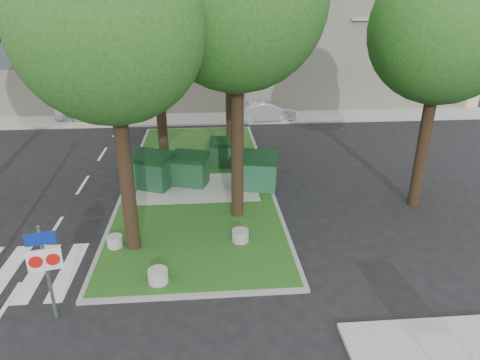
{
  "coord_description": "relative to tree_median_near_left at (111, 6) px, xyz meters",
  "views": [
    {
      "loc": [
        0.92,
        -9.57,
        7.49
      ],
      "look_at": [
        1.99,
        3.28,
        2.0
      ],
      "focal_mm": 32.0,
      "sensor_mm": 36.0,
      "label": 1
    }
  ],
  "objects": [
    {
      "name": "ground",
      "position": [
        1.41,
        -2.56,
        -7.32
      ],
      "size": [
        120.0,
        120.0,
        0.0
      ],
      "primitive_type": "plane",
      "color": "black",
      "rests_on": "ground"
    },
    {
      "name": "median_island",
      "position": [
        1.91,
        5.44,
        -7.26
      ],
      "size": [
        6.0,
        16.0,
        0.12
      ],
      "primitive_type": "cube",
      "color": "#194012",
      "rests_on": "ground"
    },
    {
      "name": "median_kerb",
      "position": [
        1.91,
        5.44,
        -7.27
      ],
      "size": [
        6.3,
        16.3,
        0.1
      ],
      "primitive_type": "cube",
      "color": "gray",
      "rests_on": "ground"
    },
    {
      "name": "building_sidewalk",
      "position": [
        1.41,
        15.94,
        -7.26
      ],
      "size": [
        42.0,
        3.0,
        0.12
      ],
      "primitive_type": "cube",
      "color": "#999993",
      "rests_on": "ground"
    },
    {
      "name": "zebra_crossing",
      "position": [
        -2.34,
        -1.06,
        -7.31
      ],
      "size": [
        5.0,
        3.0,
        0.01
      ],
      "primitive_type": "cube",
      "color": "silver",
      "rests_on": "ground"
    },
    {
      "name": "tree_median_near_left",
      "position": [
        0.0,
        0.0,
        0.0
      ],
      "size": [
        5.2,
        5.2,
        10.53
      ],
      "color": "black",
      "rests_on": "ground"
    },
    {
      "name": "tree_median_mid",
      "position": [
        0.5,
        6.5,
        -0.34
      ],
      "size": [
        4.8,
        4.8,
        9.99
      ],
      "color": "black",
      "rests_on": "ground"
    },
    {
      "name": "tree_street_right",
      "position": [
        10.5,
        2.5,
        -0.33
      ],
      "size": [
        5.0,
        5.0,
        10.06
      ],
      "color": "black",
      "rests_on": "ground"
    },
    {
      "name": "dumpster_a",
      "position": [
        -0.01,
        4.71,
        -6.46
      ],
      "size": [
        1.98,
        1.72,
        1.54
      ],
      "rotation": [
        0.0,
        0.0,
        -0.41
      ],
      "color": "#0E341B",
      "rests_on": "median_island"
    },
    {
      "name": "dumpster_b",
      "position": [
        1.59,
        4.87,
        -6.52
      ],
      "size": [
        1.76,
        1.47,
        1.4
      ],
      "rotation": [
        0.0,
        0.0,
        -0.31
      ],
      "color": "#10371A",
      "rests_on": "median_island"
    },
    {
      "name": "dumpster_c",
      "position": [
        3.19,
        7.0,
        -6.56
      ],
      "size": [
        1.48,
        1.09,
        1.32
      ],
      "rotation": [
        0.0,
        0.0,
        -0.07
      ],
      "color": "black",
      "rests_on": "median_island"
    },
    {
      "name": "dumpster_d",
      "position": [
        4.41,
        4.25,
        -6.46
      ],
      "size": [
        1.87,
        1.49,
        1.54
      ],
      "rotation": [
        0.0,
        0.0,
        -0.22
      ],
      "color": "#16482D",
      "rests_on": "median_island"
    },
    {
      "name": "bollard_left",
      "position": [
        -0.69,
        0.01,
        -7.02
      ],
      "size": [
        0.51,
        0.51,
        0.36
      ],
      "primitive_type": "cylinder",
      "color": "#A09F9B",
      "rests_on": "median_island"
    },
    {
      "name": "bollard_right",
      "position": [
        3.35,
        0.02,
        -7.0
      ],
      "size": [
        0.55,
        0.55,
        0.39
      ],
      "primitive_type": "cylinder",
      "color": "gray",
      "rests_on": "median_island"
    },
    {
      "name": "bollard_mid",
      "position": [
        0.87,
        -2.01,
        -7.0
      ],
      "size": [
        0.56,
        0.56,
        0.4
      ],
      "primitive_type": "cylinder",
      "color": "#A3A29E",
      "rests_on": "median_island"
    },
    {
      "name": "litter_bin",
      "position": [
        4.61,
        6.93,
        -6.85
      ],
      "size": [
        0.39,
        0.39,
        0.68
      ],
      "primitive_type": "cylinder",
      "color": "yellow",
      "rests_on": "median_island"
    },
    {
      "name": "traffic_sign_pole",
      "position": [
        -1.6,
        -3.13,
        -5.62
      ],
      "size": [
        0.78,
        0.22,
        2.65
      ],
      "rotation": [
        0.0,
        0.0,
        0.22
      ],
      "color": "slate",
      "rests_on": "ground"
    },
    {
      "name": "car_white",
      "position": [
        -5.2,
        16.19,
        -6.58
      ],
      "size": [
        4.54,
        2.29,
        1.48
      ],
      "primitive_type": "imported",
      "rotation": [
        0.0,
        0.0,
        1.44
      ],
      "color": "silver",
      "rests_on": "ground"
    },
    {
      "name": "car_silver",
      "position": [
        6.28,
        15.11,
        -6.66
      ],
      "size": [
        4.13,
        1.91,
        1.31
      ],
      "primitive_type": "imported",
      "rotation": [
        0.0,
        0.0,
        1.7
      ],
      "color": "#B0B3B8",
      "rests_on": "ground"
    }
  ]
}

